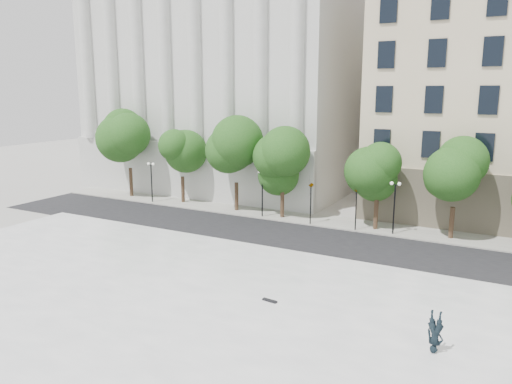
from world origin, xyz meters
TOP-DOWN VIEW (x-y plane):
  - ground at (0.00, 0.00)m, footprint 160.00×160.00m
  - plaza at (0.00, 3.00)m, footprint 44.00×22.00m
  - street at (0.00, 18.00)m, footprint 60.00×8.00m
  - far_sidewalk at (0.00, 24.00)m, footprint 60.00×4.00m
  - building_west at (-17.00, 38.57)m, footprint 31.50×27.65m
  - traffic_light_west at (-0.93, 22.30)m, footprint 0.38×1.76m
  - traffic_light_east at (3.07, 22.30)m, footprint 0.42×1.84m
  - person_lying at (12.18, 4.21)m, footprint 0.77×1.92m
  - skateboard at (3.61, 5.55)m, footprint 0.87×0.32m
  - street_trees at (-1.14, 23.54)m, footprint 49.13×4.68m
  - lamp_posts at (0.29, 22.60)m, footprint 38.44×0.28m

SIDE VIEW (x-z plane):
  - ground at x=0.00m, z-range 0.00..0.00m
  - street at x=0.00m, z-range 0.00..0.02m
  - far_sidewalk at x=0.00m, z-range 0.00..0.12m
  - plaza at x=0.00m, z-range 0.00..0.45m
  - skateboard at x=3.61m, z-range 0.45..0.54m
  - person_lying at x=12.18m, z-range 0.45..0.96m
  - lamp_posts at x=0.29m, z-range 0.78..5.20m
  - traffic_light_west at x=-0.93m, z-range 1.60..5.81m
  - traffic_light_east at x=3.07m, z-range 1.62..5.86m
  - street_trees at x=-1.14m, z-range 1.07..9.14m
  - building_west at x=-17.00m, z-range 0.09..25.69m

